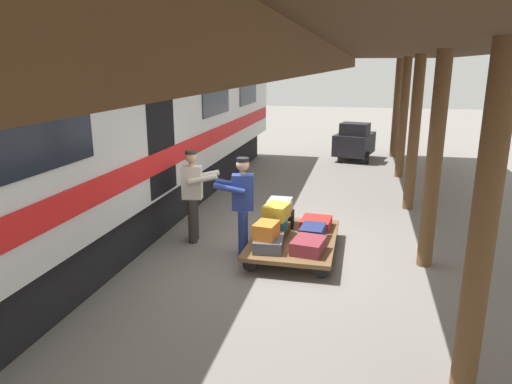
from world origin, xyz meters
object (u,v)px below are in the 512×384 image
(suitcase_burgundy_valise, at_px, (308,246))
(suitcase_gray_aluminum, at_px, (280,206))
(suitcase_slate_roller, at_px, (269,243))
(suitcase_orange_carryall, at_px, (266,230))
(suitcase_red_plastic, at_px, (316,223))
(porter_in_overalls, at_px, (242,203))
(suitcase_teal_softside, at_px, (277,222))
(suitcase_brown_leather, at_px, (275,231))
(suitcase_yellow_case, at_px, (277,211))
(suitcase_navy_fabric, at_px, (312,232))
(luggage_cart, at_px, (294,240))
(baggage_tug, at_px, (354,142))
(suitcase_black_hardshell, at_px, (281,219))
(porter_by_door, at_px, (193,193))
(train_car, at_px, (84,129))

(suitcase_burgundy_valise, height_order, suitcase_gray_aluminum, suitcase_gray_aluminum)
(suitcase_slate_roller, relative_size, suitcase_orange_carryall, 1.44)
(suitcase_red_plastic, distance_m, porter_in_overalls, 1.55)
(suitcase_teal_softside, xyz_separation_m, porter_in_overalls, (0.57, 0.26, 0.38))
(suitcase_brown_leather, bearing_deg, suitcase_gray_aluminum, -86.98)
(suitcase_brown_leather, relative_size, suitcase_orange_carryall, 1.40)
(suitcase_burgundy_valise, distance_m, suitcase_teal_softside, 0.88)
(suitcase_brown_leather, distance_m, suitcase_red_plastic, 0.88)
(suitcase_yellow_case, bearing_deg, suitcase_navy_fabric, -178.08)
(luggage_cart, relative_size, suitcase_burgundy_valise, 3.76)
(suitcase_red_plastic, distance_m, suitcase_yellow_case, 0.95)
(baggage_tug, bearing_deg, suitcase_navy_fabric, 86.86)
(suitcase_brown_leather, bearing_deg, suitcase_yellow_case, 130.50)
(porter_in_overalls, bearing_deg, suitcase_black_hardshell, -122.10)
(suitcase_gray_aluminum, relative_size, suitcase_yellow_case, 1.00)
(suitcase_black_hardshell, bearing_deg, suitcase_brown_leather, 90.00)
(suitcase_black_hardshell, distance_m, suitcase_orange_carryall, 1.25)
(suitcase_navy_fabric, bearing_deg, suitcase_orange_carryall, 43.01)
(suitcase_burgundy_valise, relative_size, porter_by_door, 0.34)
(baggage_tug, bearing_deg, suitcase_yellow_case, 82.82)
(suitcase_black_hardshell, distance_m, suitcase_burgundy_valise, 1.36)
(suitcase_yellow_case, bearing_deg, baggage_tug, -97.18)
(luggage_cart, bearing_deg, suitcase_yellow_case, 3.96)
(suitcase_yellow_case, bearing_deg, suitcase_orange_carryall, 84.96)
(luggage_cart, distance_m, porter_by_door, 2.01)
(porter_by_door, xyz_separation_m, baggage_tug, (-2.68, -8.54, -0.30))
(suitcase_slate_roller, xyz_separation_m, suitcase_navy_fabric, (-0.64, -0.60, 0.02))
(suitcase_black_hardshell, height_order, suitcase_red_plastic, suitcase_black_hardshell)
(suitcase_teal_softside, bearing_deg, suitcase_orange_carryall, 84.10)
(suitcase_red_plastic, distance_m, suitcase_gray_aluminum, 0.73)
(suitcase_teal_softside, relative_size, porter_in_overalls, 0.26)
(suitcase_gray_aluminum, height_order, porter_by_door, porter_by_door)
(porter_in_overalls, bearing_deg, porter_by_door, -23.81)
(train_car, height_order, suitcase_orange_carryall, train_car)
(suitcase_red_plastic, relative_size, porter_in_overalls, 0.34)
(train_car, bearing_deg, suitcase_orange_carryall, 169.86)
(suitcase_brown_leather, height_order, suitcase_red_plastic, suitcase_brown_leather)
(suitcase_teal_softside, distance_m, baggage_tug, 8.80)
(train_car, distance_m, suitcase_brown_leather, 3.91)
(suitcase_red_plastic, bearing_deg, suitcase_teal_softside, 44.10)
(suitcase_brown_leather, distance_m, suitcase_teal_softside, 0.17)
(train_car, height_order, suitcase_slate_roller, train_car)
(luggage_cart, distance_m, suitcase_red_plastic, 0.69)
(suitcase_burgundy_valise, bearing_deg, suitcase_slate_roller, 0.00)
(baggage_tug, bearing_deg, suitcase_teal_softside, 82.87)
(suitcase_teal_softside, height_order, porter_in_overalls, porter_in_overalls)
(suitcase_yellow_case, bearing_deg, suitcase_red_plastic, -135.10)
(suitcase_black_hardshell, height_order, porter_in_overalls, porter_in_overalls)
(suitcase_brown_leather, bearing_deg, suitcase_orange_carryall, 86.74)
(luggage_cart, bearing_deg, suitcase_orange_carryall, 60.56)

